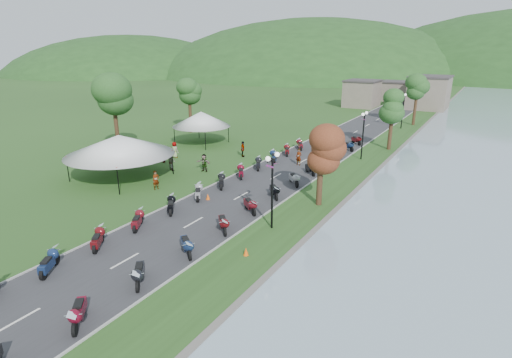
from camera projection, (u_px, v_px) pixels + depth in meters
The scene contains 12 objects.
road at pixel (324, 150), 46.83m from camera, with size 7.00×120.00×0.02m, color #343437.
hills_backdrop at pixel (457, 75), 177.47m from camera, with size 360.00×120.00×76.00m, color #285621, non-canonical shape.
far_building at pixel (395, 92), 83.76m from camera, with size 18.00×16.00×5.00m, color gray.
moto_row_left at pixel (185, 198), 30.13m from camera, with size 2.60×43.38×1.10m, color #331411, non-canonical shape.
moto_row_right at pixel (275, 191), 31.71m from camera, with size 2.60×45.33×1.10m, color #331411, non-canonical shape.
vendor_tent_main at pixel (121, 157), 36.05m from camera, with size 6.45×6.45×4.00m, color white, non-canonical shape.
vendor_tent_side at pixel (202, 128), 49.13m from camera, with size 4.73×4.73×4.00m, color white, non-canonical shape.
tree_park_left at pixel (114, 105), 42.63m from camera, with size 3.97×3.97×11.02m, color #2F6227, non-canonical shape.
tree_lakeside at pixel (321, 162), 29.33m from camera, with size 2.44×2.44×6.79m, color #2F6227, non-canonical shape.
pedestrian_a at pixel (157, 189), 33.69m from camera, with size 0.59×0.43×1.63m, color slate.
pedestrian_b at pixel (172, 170), 39.00m from camera, with size 0.84×0.46×1.72m, color slate.
pedestrian_c at pixel (164, 162), 41.57m from camera, with size 1.07×0.44×1.66m, color slate.
Camera 1 is at (16.43, -3.25, 11.35)m, focal length 28.00 mm.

